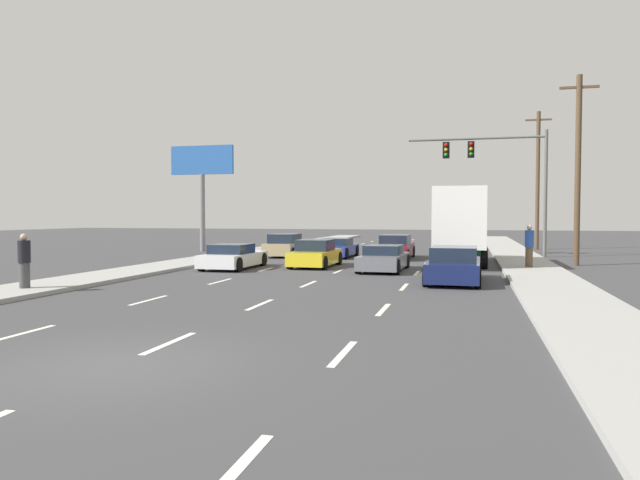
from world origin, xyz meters
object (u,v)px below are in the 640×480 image
(car_blue, at_px, (337,248))
(car_navy, at_px, (454,266))
(car_tan, at_px, (286,246))
(traffic_signal_mast, at_px, (489,162))
(pedestrian_near_corner, at_px, (529,246))
(car_yellow, at_px, (315,255))
(car_white, at_px, (233,257))
(car_maroon, at_px, (396,248))
(pedestrian_mid_block, at_px, (24,261))
(roadside_billboard, at_px, (202,175))
(utility_pole_mid, at_px, (578,168))
(utility_pole_far, at_px, (538,179))
(box_truck, at_px, (460,222))
(car_gray, at_px, (384,259))

(car_blue, xyz_separation_m, car_navy, (6.97, -11.53, 0.08))
(car_navy, bearing_deg, car_tan, 131.50)
(traffic_signal_mast, height_order, pedestrian_near_corner, traffic_signal_mast)
(car_blue, distance_m, pedestrian_near_corner, 11.65)
(car_tan, height_order, car_yellow, car_tan)
(car_white, bearing_deg, car_maroon, 51.39)
(car_maroon, xyz_separation_m, pedestrian_mid_block, (-9.64, -17.68, 0.38))
(pedestrian_near_corner, bearing_deg, roadside_billboard, 155.92)
(car_white, height_order, car_blue, car_white)
(car_yellow, relative_size, utility_pole_mid, 0.44)
(car_blue, bearing_deg, utility_pole_mid, -12.20)
(car_yellow, height_order, car_navy, car_navy)
(car_white, relative_size, utility_pole_far, 0.43)
(car_blue, bearing_deg, car_navy, -58.84)
(box_truck, bearing_deg, car_gray, -129.56)
(car_gray, xyz_separation_m, pedestrian_mid_block, (-10.04, -10.16, 0.47))
(utility_pole_mid, height_order, pedestrian_mid_block, utility_pole_mid)
(pedestrian_near_corner, bearing_deg, car_gray, -162.90)
(car_yellow, bearing_deg, roadside_billboard, 137.14)
(car_blue, distance_m, pedestrian_mid_block, 18.90)
(box_truck, relative_size, roadside_billboard, 1.09)
(car_maroon, relative_size, roadside_billboard, 0.65)
(car_maroon, relative_size, car_navy, 1.00)
(car_maroon, bearing_deg, utility_pole_mid, -15.61)
(car_tan, xyz_separation_m, pedestrian_near_corner, (13.26, -5.65, 0.47))
(car_maroon, bearing_deg, pedestrian_near_corner, -39.87)
(car_gray, relative_size, car_navy, 0.94)
(car_tan, relative_size, car_blue, 1.01)
(car_white, relative_size, car_maroon, 0.91)
(car_maroon, bearing_deg, box_truck, -44.72)
(car_tan, relative_size, car_navy, 0.88)
(traffic_signal_mast, bearing_deg, pedestrian_near_corner, -80.22)
(roadside_billboard, relative_size, pedestrian_mid_block, 4.16)
(pedestrian_mid_block, bearing_deg, utility_pole_far, 57.77)
(car_tan, relative_size, utility_pole_far, 0.41)
(car_gray, xyz_separation_m, car_navy, (3.14, -3.84, 0.07))
(utility_pole_mid, bearing_deg, car_maroon, 164.39)
(traffic_signal_mast, bearing_deg, box_truck, -102.59)
(car_white, distance_m, car_blue, 8.87)
(car_white, relative_size, box_truck, 0.55)
(car_gray, distance_m, pedestrian_mid_block, 14.29)
(car_gray, distance_m, box_truck, 5.33)
(car_navy, relative_size, roadside_billboard, 0.65)
(car_maroon, height_order, utility_pole_mid, utility_pole_mid)
(car_yellow, relative_size, traffic_signal_mast, 0.50)
(car_gray, relative_size, roadside_billboard, 0.61)
(car_tan, distance_m, car_blue, 3.15)
(car_yellow, bearing_deg, utility_pole_mid, 17.11)
(car_yellow, xyz_separation_m, pedestrian_mid_block, (-6.58, -11.36, 0.42))
(utility_pole_mid, xyz_separation_m, roadside_billboard, (-22.80, 6.06, 0.47))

